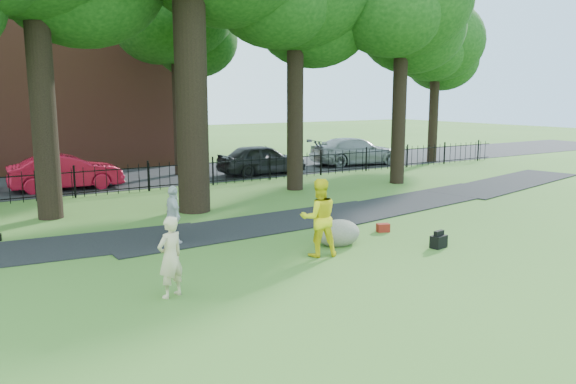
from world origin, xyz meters
TOP-DOWN VIEW (x-y plane):
  - ground at (0.00, 0.00)m, footprint 120.00×120.00m
  - footpath at (1.00, 3.90)m, footprint 36.07×3.85m
  - street at (0.00, 16.00)m, footprint 80.00×7.00m
  - iron_fence at (0.00, 12.00)m, footprint 44.00×0.04m
  - brick_building at (-4.00, 24.00)m, footprint 18.00×8.00m
  - woman at (-3.74, -0.70)m, footprint 0.71×0.59m
  - man at (0.50, 0.13)m, footprint 1.15×1.02m
  - pedestrian at (-2.21, 3.16)m, footprint 0.45×0.97m
  - boulder at (1.58, 0.74)m, footprint 1.49×1.28m
  - backpack at (3.66, -0.97)m, footprint 0.49×0.35m
  - red_bag at (3.59, 1.16)m, footprint 0.42×0.34m
  - red_sedan at (-2.90, 14.22)m, footprint 4.72×1.87m
  - grey_car at (6.60, 13.84)m, footprint 4.65×1.98m
  - silver_car at (13.19, 14.42)m, footprint 5.72×2.95m

SIDE VIEW (x-z plane):
  - ground at x=0.00m, z-range 0.00..0.00m
  - footpath at x=1.00m, z-range -0.01..0.01m
  - street at x=0.00m, z-range -0.01..0.01m
  - red_bag at x=3.59m, z-range 0.00..0.25m
  - backpack at x=3.66m, z-range 0.00..0.34m
  - boulder at x=1.58m, z-range 0.00..0.75m
  - iron_fence at x=0.00m, z-range 0.00..1.20m
  - red_sedan at x=-2.90m, z-range 0.00..1.53m
  - grey_car at x=6.60m, z-range 0.00..1.57m
  - silver_car at x=13.19m, z-range 0.00..1.59m
  - pedestrian at x=-2.21m, z-range 0.00..1.62m
  - woman at x=-3.74m, z-range 0.00..1.67m
  - man at x=0.50m, z-range 0.00..1.99m
  - brick_building at x=-4.00m, z-range 0.00..12.00m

